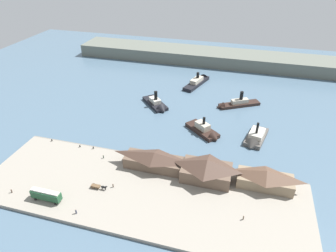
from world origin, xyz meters
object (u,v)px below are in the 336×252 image
at_px(ferry_approaching_east, 255,139).
at_px(ferry_mid_harbor, 157,105).
at_px(mooring_post_east, 93,148).
at_px(pedestrian_near_east_shed, 113,186).
at_px(mooring_post_west, 129,154).
at_px(street_tram, 46,195).
at_px(ferry_shed_west_terminal, 207,169).
at_px(pedestrian_at_waters_edge, 76,212).
at_px(ferry_shed_east_terminal, 265,178).
at_px(ferry_shed_customs_shed, 155,160).
at_px(pedestrian_near_west_shed, 12,191).
at_px(pedestrian_walking_west, 243,218).
at_px(pedestrian_walking_east, 103,157).
at_px(ferry_departing_north, 206,132).
at_px(ferry_outer_harbor, 235,104).
at_px(horse_cart, 98,186).
at_px(mooring_post_center_west, 52,140).
at_px(ferry_approaching_west, 199,81).
at_px(mooring_post_center_east, 80,146).

relative_size(ferry_approaching_east, ferry_mid_harbor, 1.01).
bearing_deg(mooring_post_east, pedestrian_near_east_shed, -46.75).
bearing_deg(mooring_post_west, street_tram, -119.16).
height_order(ferry_shed_west_terminal, ferry_approaching_east, ferry_shed_west_terminal).
height_order(ferry_shed_west_terminal, pedestrian_at_waters_edge, ferry_shed_west_terminal).
height_order(ferry_shed_east_terminal, pedestrian_near_east_shed, ferry_shed_east_terminal).
height_order(ferry_shed_customs_shed, pedestrian_near_west_shed, ferry_shed_customs_shed).
relative_size(pedestrian_walking_west, ferry_mid_harbor, 0.09).
height_order(pedestrian_walking_east, ferry_departing_north, ferry_departing_north).
bearing_deg(ferry_outer_harbor, pedestrian_walking_east, -127.56).
bearing_deg(mooring_post_west, horse_cart, -97.70).
bearing_deg(mooring_post_center_west, horse_cart, -32.29).
relative_size(ferry_shed_east_terminal, mooring_post_east, 20.79).
bearing_deg(ferry_shed_customs_shed, mooring_post_center_west, 174.64).
distance_m(street_tram, mooring_post_center_west, 34.32).
relative_size(horse_cart, mooring_post_center_west, 6.63).
bearing_deg(pedestrian_at_waters_edge, pedestrian_walking_east, 98.68).
distance_m(ferry_shed_customs_shed, ferry_mid_harbor, 48.75).
height_order(pedestrian_walking_west, ferry_approaching_west, ferry_approaching_west).
distance_m(horse_cart, mooring_post_center_east, 26.64).
distance_m(mooring_post_center_west, mooring_post_west, 34.26).
bearing_deg(pedestrian_near_west_shed, ferry_shed_east_terminal, 17.82).
relative_size(pedestrian_at_waters_edge, ferry_mid_harbor, 0.10).
bearing_deg(pedestrian_walking_east, ferry_approaching_west, 75.17).
xyz_separation_m(ferry_shed_east_terminal, pedestrian_near_east_shed, (-49.06, -14.47, -2.62)).
xyz_separation_m(mooring_post_center_west, ferry_departing_north, (60.55, 24.18, -0.27)).
bearing_deg(ferry_approaching_east, ferry_shed_east_terminal, -82.65).
distance_m(ferry_shed_east_terminal, ferry_mid_harbor, 69.73).
height_order(pedestrian_walking_east, pedestrian_walking_west, pedestrian_walking_west).
distance_m(mooring_post_west, ferry_mid_harbor, 42.46).
bearing_deg(mooring_post_center_east, pedestrian_walking_east, -18.16).
bearing_deg(pedestrian_near_east_shed, street_tram, -148.38).
relative_size(pedestrian_walking_east, mooring_post_west, 1.74).
bearing_deg(pedestrian_walking_west, mooring_post_center_west, 165.72).
height_order(pedestrian_walking_west, ferry_approaching_east, ferry_approaching_east).
xyz_separation_m(ferry_shed_east_terminal, ferry_outer_harbor, (-14.41, 57.31, -3.22)).
relative_size(pedestrian_walking_east, ferry_approaching_west, 0.06).
bearing_deg(ferry_shed_west_terminal, pedestrian_walking_west, -47.62).
bearing_deg(mooring_post_center_east, ferry_mid_harbor, 65.68).
relative_size(street_tram, ferry_approaching_east, 0.55).
bearing_deg(ferry_mid_harbor, pedestrian_walking_east, -98.38).
xyz_separation_m(ferry_shed_east_terminal, mooring_post_center_west, (-85.07, 3.60, -2.88)).
bearing_deg(ferry_shed_west_terminal, pedestrian_at_waters_edge, -143.28).
relative_size(pedestrian_near_east_shed, ferry_outer_harbor, 0.07).
bearing_deg(mooring_post_east, ferry_mid_harbor, 72.24).
relative_size(ferry_shed_west_terminal, horse_cart, 2.91).
bearing_deg(mooring_post_center_west, ferry_approaching_east, 16.66).
bearing_deg(pedestrian_walking_west, pedestrian_walking_east, 163.76).
xyz_separation_m(mooring_post_west, ferry_mid_harbor, (-1.53, 42.43, -0.38)).
bearing_deg(ferry_outer_harbor, pedestrian_near_east_shed, -115.77).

